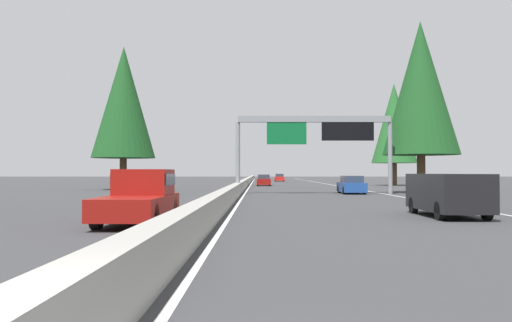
{
  "coord_description": "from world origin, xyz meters",
  "views": [
    {
      "loc": [
        -3.5,
        -1.4,
        1.75
      ],
      "look_at": [
        49.39,
        -1.12,
        2.85
      ],
      "focal_mm": 38.28,
      "sensor_mm": 36.0,
      "label": 1
    }
  ],
  "objects_px": {
    "minivan_mid_right": "(447,193)",
    "conifer_right_near": "(421,88)",
    "sedan_mid_center": "(279,178)",
    "oncoming_far": "(140,196)",
    "sign_gantry_overhead": "(316,132)",
    "conifer_right_mid": "(394,123)",
    "sedan_mid_left": "(264,181)",
    "sedan_far_center": "(351,185)",
    "conifer_left_near": "(124,102)",
    "oncoming_near": "(156,183)"
  },
  "relations": [
    {
      "from": "sign_gantry_overhead",
      "to": "sedan_mid_center",
      "type": "height_order",
      "value": "sign_gantry_overhead"
    },
    {
      "from": "sedan_mid_left",
      "to": "conifer_right_near",
      "type": "relative_size",
      "value": 0.3
    },
    {
      "from": "oncoming_near",
      "to": "oncoming_far",
      "type": "height_order",
      "value": "same"
    },
    {
      "from": "minivan_mid_right",
      "to": "oncoming_near",
      "type": "xyz_separation_m",
      "value": [
        20.89,
        15.48,
        -0.04
      ]
    },
    {
      "from": "sedan_mid_left",
      "to": "oncoming_far",
      "type": "distance_m",
      "value": 52.27
    },
    {
      "from": "sign_gantry_overhead",
      "to": "oncoming_far",
      "type": "bearing_deg",
      "value": 160.78
    },
    {
      "from": "sedan_far_center",
      "to": "sedan_mid_center",
      "type": "bearing_deg",
      "value": 3.44
    },
    {
      "from": "sign_gantry_overhead",
      "to": "sedan_mid_center",
      "type": "bearing_deg",
      "value": 0.63
    },
    {
      "from": "minivan_mid_right",
      "to": "conifer_right_near",
      "type": "relative_size",
      "value": 0.34
    },
    {
      "from": "oncoming_near",
      "to": "conifer_right_mid",
      "type": "height_order",
      "value": "conifer_right_mid"
    },
    {
      "from": "sedan_far_center",
      "to": "sedan_mid_center",
      "type": "xyz_separation_m",
      "value": [
        60.54,
        3.64,
        0.0
      ]
    },
    {
      "from": "sign_gantry_overhead",
      "to": "conifer_right_mid",
      "type": "bearing_deg",
      "value": -25.23
    },
    {
      "from": "oncoming_near",
      "to": "conifer_right_near",
      "type": "distance_m",
      "value": 23.67
    },
    {
      "from": "conifer_right_near",
      "to": "sign_gantry_overhead",
      "type": "bearing_deg",
      "value": 105.57
    },
    {
      "from": "sign_gantry_overhead",
      "to": "sedan_far_center",
      "type": "xyz_separation_m",
      "value": [
        0.77,
        -2.98,
        -4.34
      ]
    },
    {
      "from": "oncoming_far",
      "to": "conifer_right_near",
      "type": "relative_size",
      "value": 0.38
    },
    {
      "from": "sedan_mid_center",
      "to": "conifer_right_mid",
      "type": "bearing_deg",
      "value": -156.98
    },
    {
      "from": "conifer_left_near",
      "to": "sedan_far_center",
      "type": "bearing_deg",
      "value": -115.84
    },
    {
      "from": "sedan_mid_left",
      "to": "oncoming_far",
      "type": "height_order",
      "value": "oncoming_far"
    },
    {
      "from": "minivan_mid_right",
      "to": "sedan_mid_left",
      "type": "distance_m",
      "value": 49.82
    },
    {
      "from": "sedan_mid_center",
      "to": "conifer_right_mid",
      "type": "height_order",
      "value": "conifer_right_mid"
    },
    {
      "from": "sedan_mid_center",
      "to": "conifer_right_mid",
      "type": "xyz_separation_m",
      "value": [
        -32.98,
        -14.02,
        7.58
      ]
    },
    {
      "from": "sedan_mid_center",
      "to": "conifer_right_near",
      "type": "relative_size",
      "value": 0.3
    },
    {
      "from": "minivan_mid_right",
      "to": "conifer_right_mid",
      "type": "bearing_deg",
      "value": -11.71
    },
    {
      "from": "conifer_left_near",
      "to": "conifer_right_mid",
      "type": "bearing_deg",
      "value": -61.53
    },
    {
      "from": "oncoming_near",
      "to": "oncoming_far",
      "type": "bearing_deg",
      "value": 9.38
    },
    {
      "from": "oncoming_far",
      "to": "sedan_mid_center",
      "type": "bearing_deg",
      "value": 174.66
    },
    {
      "from": "sedan_mid_left",
      "to": "conifer_right_mid",
      "type": "bearing_deg",
      "value": -85.45
    },
    {
      "from": "oncoming_near",
      "to": "conifer_right_mid",
      "type": "relative_size",
      "value": 0.41
    },
    {
      "from": "minivan_mid_right",
      "to": "conifer_right_near",
      "type": "bearing_deg",
      "value": -14.38
    },
    {
      "from": "sedan_mid_center",
      "to": "conifer_right_mid",
      "type": "distance_m",
      "value": 36.63
    },
    {
      "from": "oncoming_near",
      "to": "conifer_right_mid",
      "type": "bearing_deg",
      "value": 138.93
    },
    {
      "from": "sedan_mid_left",
      "to": "sedan_far_center",
      "type": "bearing_deg",
      "value": -165.06
    },
    {
      "from": "sedan_mid_center",
      "to": "oncoming_far",
      "type": "distance_m",
      "value": 86.79
    },
    {
      "from": "sedan_far_center",
      "to": "conifer_left_near",
      "type": "xyz_separation_m",
      "value": [
        10.35,
        21.37,
        8.18
      ]
    },
    {
      "from": "sedan_far_center",
      "to": "conifer_right_mid",
      "type": "distance_m",
      "value": 30.41
    },
    {
      "from": "sedan_far_center",
      "to": "sedan_mid_center",
      "type": "height_order",
      "value": "same"
    },
    {
      "from": "conifer_right_near",
      "to": "sedan_far_center",
      "type": "bearing_deg",
      "value": 106.09
    },
    {
      "from": "minivan_mid_right",
      "to": "conifer_right_near",
      "type": "distance_m",
      "value": 27.0
    },
    {
      "from": "sedan_mid_center",
      "to": "oncoming_far",
      "type": "relative_size",
      "value": 0.79
    },
    {
      "from": "oncoming_far",
      "to": "conifer_left_near",
      "type": "height_order",
      "value": "conifer_left_near"
    },
    {
      "from": "oncoming_near",
      "to": "conifer_left_near",
      "type": "relative_size",
      "value": 0.38
    },
    {
      "from": "sedan_far_center",
      "to": "conifer_right_near",
      "type": "xyz_separation_m",
      "value": [
        1.8,
        -6.26,
        8.29
      ]
    },
    {
      "from": "minivan_mid_right",
      "to": "conifer_left_near",
      "type": "height_order",
      "value": "conifer_left_near"
    },
    {
      "from": "sign_gantry_overhead",
      "to": "oncoming_near",
      "type": "bearing_deg",
      "value": 96.8
    },
    {
      "from": "conifer_left_near",
      "to": "oncoming_near",
      "type": "bearing_deg",
      "value": -155.54
    },
    {
      "from": "conifer_right_near",
      "to": "conifer_left_near",
      "type": "relative_size",
      "value": 1.01
    },
    {
      "from": "sign_gantry_overhead",
      "to": "conifer_right_mid",
      "type": "xyz_separation_m",
      "value": [
        28.33,
        -13.35,
        3.24
      ]
    },
    {
      "from": "sedan_mid_left",
      "to": "sedan_mid_center",
      "type": "relative_size",
      "value": 1.0
    },
    {
      "from": "sign_gantry_overhead",
      "to": "minivan_mid_right",
      "type": "relative_size",
      "value": 2.54
    }
  ]
}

